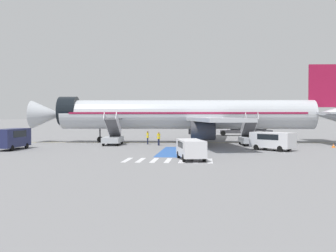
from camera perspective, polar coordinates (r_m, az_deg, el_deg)
ground_plane at (r=56.14m, az=2.36°, el=-2.41°), size 600.00×600.00×0.00m
apron_leadline_yellow at (r=55.97m, az=2.76°, el=-2.42°), size 79.46×5.07×0.01m
apron_stand_patch_blue at (r=42.32m, az=1.90°, el=-3.72°), size 4.49×12.07×0.01m
apron_walkway_bar_0 at (r=34.54m, az=-5.97°, el=-4.92°), size 0.44×3.60×0.01m
apron_walkway_bar_1 at (r=34.32m, az=-4.00°, el=-4.96°), size 0.44×3.60×0.01m
apron_walkway_bar_2 at (r=34.15m, az=-2.00°, el=-4.99°), size 0.44×3.60×0.01m
apron_walkway_bar_3 at (r=34.02m, az=0.01°, el=-5.02°), size 0.44×3.60×0.01m
apron_walkway_bar_4 at (r=33.92m, az=2.04°, el=-5.04°), size 0.44×3.60×0.01m
apron_walkway_bar_5 at (r=33.87m, az=4.07°, el=-5.05°), size 0.44×3.60×0.01m
apron_walkway_bar_6 at (r=33.87m, az=6.11°, el=-5.05°), size 0.44×3.60×0.01m
airliner at (r=55.85m, az=3.38°, el=1.64°), size 46.39×33.58×11.02m
boarding_stairs_forward at (r=52.09m, az=-8.00°, el=-1.60°), size 2.49×5.34×4.30m
boarding_stairs_aft at (r=52.08m, az=11.69°, el=-1.63°), size 2.49×5.34×4.25m
fuel_tanker at (r=76.00m, az=10.90°, el=-0.14°), size 10.73×2.77×3.30m
service_van_0 at (r=47.90m, az=-21.68°, el=-1.52°), size 2.08×5.42×2.37m
service_van_1 at (r=45.01m, az=14.92°, el=-1.91°), size 4.95×4.62×2.01m
service_van_2 at (r=34.45m, az=3.33°, el=-3.15°), size 2.87×4.96×1.75m
ground_crew_0 at (r=52.69m, az=-2.97°, el=-1.55°), size 0.26×0.44×1.78m
ground_crew_1 at (r=48.97m, az=4.33°, el=-1.93°), size 0.36×0.48×1.60m
ground_crew_2 at (r=50.60m, az=-1.36°, el=-1.69°), size 0.46×0.48×1.77m
ground_crew_3 at (r=52.28m, az=4.83°, el=-1.70°), size 0.43×0.49×1.61m
traffic_cone_0 at (r=51.33m, az=22.89°, el=-2.64°), size 0.43×0.43×0.48m
traffic_cone_1 at (r=47.16m, az=3.30°, el=-2.80°), size 0.55×0.55×0.61m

